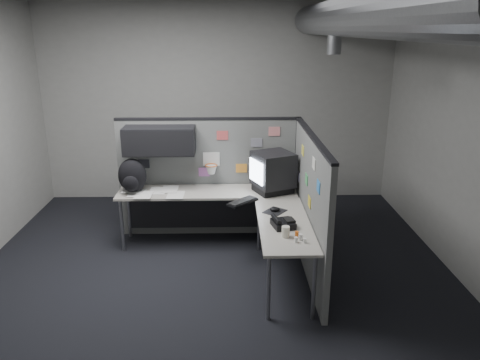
{
  "coord_description": "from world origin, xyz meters",
  "views": [
    {
      "loc": [
        0.19,
        -4.74,
        2.73
      ],
      "look_at": [
        0.31,
        0.35,
        1.08
      ],
      "focal_mm": 35.0,
      "sensor_mm": 36.0,
      "label": 1
    }
  ],
  "objects_px": {
    "monitor": "(273,172)",
    "phone": "(283,223)",
    "desk": "(226,207)",
    "keyboard": "(242,202)",
    "backpack": "(132,176)"
  },
  "relations": [
    {
      "from": "desk",
      "to": "monitor",
      "type": "relative_size",
      "value": 3.88
    },
    {
      "from": "phone",
      "to": "monitor",
      "type": "bearing_deg",
      "value": 87.01
    },
    {
      "from": "desk",
      "to": "phone",
      "type": "bearing_deg",
      "value": -55.79
    },
    {
      "from": "backpack",
      "to": "phone",
      "type": "bearing_deg",
      "value": -13.38
    },
    {
      "from": "keyboard",
      "to": "backpack",
      "type": "height_order",
      "value": "backpack"
    },
    {
      "from": "monitor",
      "to": "backpack",
      "type": "distance_m",
      "value": 1.79
    },
    {
      "from": "keyboard",
      "to": "backpack",
      "type": "xyz_separation_m",
      "value": [
        -1.39,
        0.42,
        0.2
      ]
    },
    {
      "from": "monitor",
      "to": "keyboard",
      "type": "distance_m",
      "value": 0.62
    },
    {
      "from": "phone",
      "to": "desk",
      "type": "bearing_deg",
      "value": 120.88
    },
    {
      "from": "monitor",
      "to": "phone",
      "type": "distance_m",
      "value": 1.15
    },
    {
      "from": "desk",
      "to": "backpack",
      "type": "distance_m",
      "value": 1.26
    },
    {
      "from": "keyboard",
      "to": "backpack",
      "type": "relative_size",
      "value": 0.91
    },
    {
      "from": "desk",
      "to": "backpack",
      "type": "height_order",
      "value": "backpack"
    },
    {
      "from": "desk",
      "to": "backpack",
      "type": "xyz_separation_m",
      "value": [
        -1.19,
        0.25,
        0.33
      ]
    },
    {
      "from": "monitor",
      "to": "phone",
      "type": "relative_size",
      "value": 2.1
    }
  ]
}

